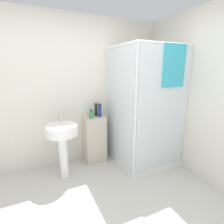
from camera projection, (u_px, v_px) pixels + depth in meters
wall_back at (68, 93)px, 2.94m from camera, size 6.40×0.06×2.50m
shower_enclosure at (143, 135)px, 3.05m from camera, size 0.98×1.01×2.00m
vanity_cabinet at (94, 139)px, 3.13m from camera, size 0.36×0.32×0.83m
sink at (62, 138)px, 2.58m from camera, size 0.46×0.46×0.98m
soap_dispenser at (91, 114)px, 2.94m from camera, size 0.07×0.07×0.16m
shampoo_bottle_tall_black at (96, 109)px, 3.06m from camera, size 0.04×0.04×0.26m
shampoo_bottle_blue at (100, 111)px, 3.02m from camera, size 0.06×0.06×0.23m
lotion_bottle_white at (92, 112)px, 3.08m from camera, size 0.05×0.05×0.17m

